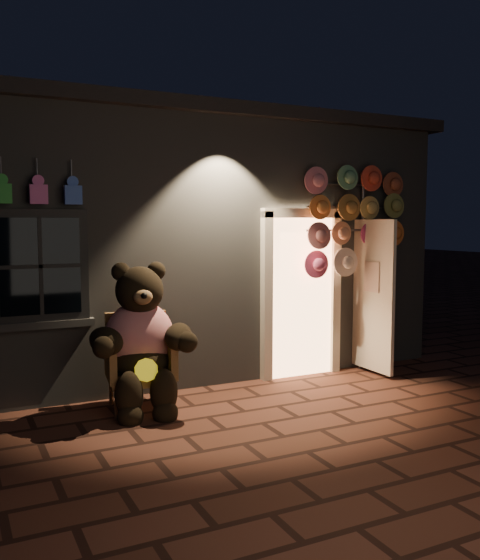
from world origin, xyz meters
TOP-DOWN VIEW (x-y plane):
  - ground at (0.00, 0.00)m, footprint 60.00×60.00m
  - shop_building at (0.00, 3.99)m, footprint 7.30×5.95m
  - wicker_armchair at (-0.95, 1.08)m, footprint 0.78×0.72m
  - teddy_bear at (-0.96, 0.95)m, footprint 1.19×0.99m
  - hat_rack at (2.05, 1.28)m, footprint 1.55×0.22m

SIDE VIEW (x-z plane):
  - ground at x=0.00m, z-range 0.00..0.00m
  - wicker_armchair at x=-0.95m, z-range 0.00..1.02m
  - teddy_bear at x=-0.96m, z-range -0.07..1.58m
  - shop_building at x=0.00m, z-range -0.02..3.49m
  - hat_rack at x=2.05m, z-range 0.73..3.46m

